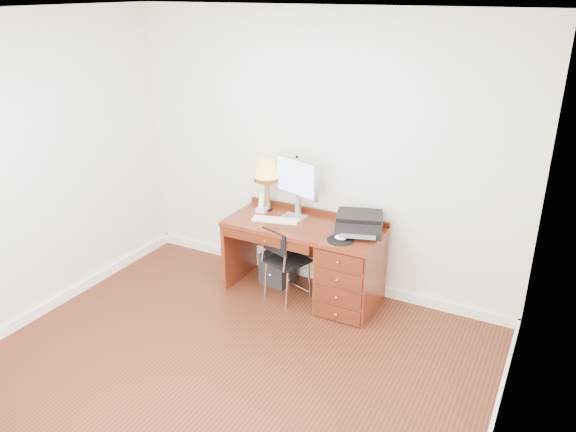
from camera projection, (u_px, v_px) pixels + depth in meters
The scene contains 12 objects.
ground at pixel (225, 372), 4.46m from camera, with size 4.00×4.00×0.00m, color #3A180D.
room_shell at pixel (264, 328), 4.96m from camera, with size 4.00×4.00×4.00m.
desk at pixel (334, 263), 5.31m from camera, with size 1.50×0.67×0.75m.
monitor at pixel (296, 180), 5.36m from camera, with size 0.51×0.24×0.60m.
keyboard at pixel (275, 220), 5.41m from camera, with size 0.45×0.13×0.02m, color white.
mouse_pad at pixel (340, 239), 4.99m from camera, with size 0.25×0.25×0.05m.
printer at pixel (359, 223), 5.12m from camera, with size 0.50×0.44×0.19m.
leg_lamp at pixel (267, 173), 5.53m from camera, with size 0.26×0.26×0.53m.
phone at pixel (262, 206), 5.60m from camera, with size 0.10×0.10×0.20m.
pen_cup at pixel (351, 225), 5.20m from camera, with size 0.07×0.07×0.09m, color black.
chair at pixel (285, 257), 5.33m from camera, with size 0.45×0.46×0.75m.
equipment_box at pixel (278, 267), 5.77m from camera, with size 0.28×0.28×0.33m, color black.
Camera 1 is at (2.15, -2.99, 2.85)m, focal length 35.00 mm.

